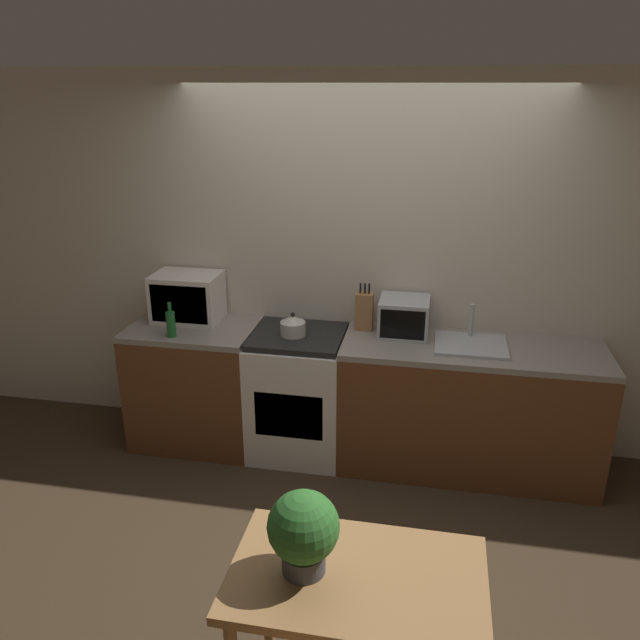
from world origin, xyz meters
TOP-DOWN VIEW (x-y plane):
  - ground_plane at (0.00, 0.00)m, footprint 16.00×16.00m
  - wall_back at (0.00, 1.04)m, footprint 10.00×0.06m
  - counter_left_run at (-1.17, 0.70)m, footprint 0.88×0.62m
  - counter_right_run at (0.76, 0.70)m, footprint 1.70×0.62m
  - stove_range at (-0.41, 0.70)m, footprint 0.64×0.62m
  - kettle at (-0.44, 0.67)m, footprint 0.17×0.17m
  - microwave at (-1.24, 0.82)m, footprint 0.47×0.33m
  - bottle at (-1.23, 0.49)m, footprint 0.06×0.06m
  - knife_block at (0.02, 0.87)m, footprint 0.12×0.10m
  - toaster_oven at (0.29, 0.83)m, footprint 0.33×0.31m
  - sink_basin at (0.74, 0.70)m, footprint 0.46×0.39m
  - dining_table at (0.26, -1.27)m, footprint 0.98×0.61m
  - potted_plant at (0.06, -1.28)m, footprint 0.28×0.28m

SIDE VIEW (x-z plane):
  - ground_plane at x=0.00m, z-range 0.00..0.00m
  - stove_range at x=-0.41m, z-range 0.00..0.90m
  - counter_right_run at x=0.76m, z-range 0.00..0.90m
  - counter_left_run at x=-1.17m, z-range 0.00..0.90m
  - dining_table at x=0.26m, z-range 0.27..1.02m
  - sink_basin at x=0.74m, z-range 0.80..1.04m
  - potted_plant at x=0.06m, z-range 0.76..1.10m
  - kettle at x=-0.44m, z-range 0.89..1.05m
  - bottle at x=-1.23m, z-range 0.87..1.11m
  - toaster_oven at x=0.29m, z-range 0.90..1.15m
  - knife_block at x=0.02m, z-range 0.87..1.20m
  - microwave at x=-1.24m, z-range 0.90..1.24m
  - wall_back at x=0.00m, z-range 0.00..2.60m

